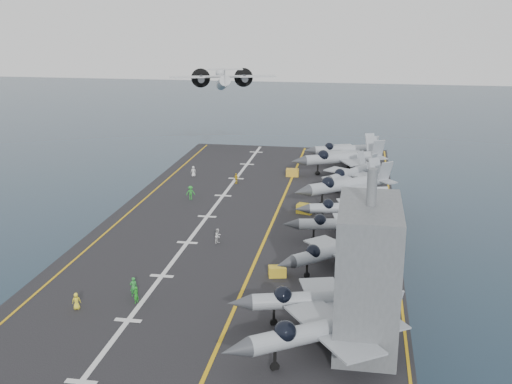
% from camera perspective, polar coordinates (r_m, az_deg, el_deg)
% --- Properties ---
extents(ground, '(500.00, 500.00, 0.00)m').
position_cam_1_polar(ground, '(89.15, -0.43, -8.76)').
color(ground, '#142135').
rests_on(ground, ground).
extents(hull, '(36.00, 90.00, 10.00)m').
position_cam_1_polar(hull, '(87.16, -0.44, -5.78)').
color(hull, '#56595E').
rests_on(hull, ground).
extents(flight_deck, '(38.00, 92.00, 0.40)m').
position_cam_1_polar(flight_deck, '(85.34, -0.44, -2.55)').
color(flight_deck, black).
rests_on(flight_deck, hull).
extents(foul_line, '(0.35, 90.00, 0.02)m').
position_cam_1_polar(foul_line, '(84.83, 1.55, -2.51)').
color(foul_line, gold).
rests_on(foul_line, flight_deck).
extents(landing_centerline, '(0.50, 90.00, 0.02)m').
position_cam_1_polar(landing_centerline, '(86.46, -4.37, -2.19)').
color(landing_centerline, silver).
rests_on(landing_centerline, flight_deck).
extents(deck_edge_port, '(0.25, 90.00, 0.02)m').
position_cam_1_polar(deck_edge_port, '(89.65, -11.21, -1.79)').
color(deck_edge_port, gold).
rests_on(deck_edge_port, flight_deck).
extents(deck_edge_stbd, '(0.25, 90.00, 0.02)m').
position_cam_1_polar(deck_edge_stbd, '(84.23, 12.07, -3.02)').
color(deck_edge_stbd, gold).
rests_on(deck_edge_stbd, flight_deck).
extents(island_superstructure, '(5.00, 10.00, 15.00)m').
position_cam_1_polar(island_superstructure, '(53.38, 9.94, -5.77)').
color(island_superstructure, '#56595E').
rests_on(island_superstructure, flight_deck).
extents(fighter_jet_0, '(18.41, 17.02, 5.32)m').
position_cam_1_polar(fighter_jet_0, '(52.31, 5.99, -11.94)').
color(fighter_jet_0, gray).
rests_on(fighter_jet_0, flight_deck).
extents(fighter_jet_1, '(16.10, 12.84, 4.89)m').
position_cam_1_polar(fighter_jet_1, '(57.72, 5.51, -9.33)').
color(fighter_jet_1, '#9FA6B0').
rests_on(fighter_jet_1, flight_deck).
extents(fighter_jet_2, '(15.77, 15.57, 4.62)m').
position_cam_1_polar(fighter_jet_2, '(69.06, 7.01, -5.09)').
color(fighter_jet_2, '#9CA5AD').
rests_on(fighter_jet_2, flight_deck).
extents(fighter_jet_3, '(14.37, 10.87, 4.53)m').
position_cam_1_polar(fighter_jet_3, '(77.52, 7.83, -2.75)').
color(fighter_jet_3, '#A0A9B3').
rests_on(fighter_jet_3, flight_deck).
extents(fighter_jet_4, '(14.46, 11.48, 4.41)m').
position_cam_1_polar(fighter_jet_4, '(84.09, 8.30, -1.29)').
color(fighter_jet_4, '#8C949B').
rests_on(fighter_jet_4, flight_deck).
extents(fighter_jet_5, '(19.14, 18.25, 5.55)m').
position_cam_1_polar(fighter_jet_5, '(92.96, 8.18, 0.78)').
color(fighter_jet_5, '#8E949B').
rests_on(fighter_jet_5, flight_deck).
extents(fighter_jet_6, '(14.76, 16.30, 4.71)m').
position_cam_1_polar(fighter_jet_6, '(100.68, 8.39, 1.73)').
color(fighter_jet_6, gray).
rests_on(fighter_jet_6, flight_deck).
extents(fighter_jet_7, '(19.26, 16.77, 5.62)m').
position_cam_1_polar(fighter_jet_7, '(108.92, 7.73, 3.11)').
color(fighter_jet_7, '#8D959C').
rests_on(fighter_jet_7, flight_deck).
extents(fighter_jet_8, '(15.86, 13.00, 4.75)m').
position_cam_1_polar(fighter_jet_8, '(117.60, 7.94, 3.85)').
color(fighter_jet_8, '#979EA8').
rests_on(fighter_jet_8, flight_deck).
extents(tow_cart_a, '(2.04, 1.57, 1.09)m').
position_cam_1_polar(tow_cart_a, '(67.59, 1.90, -7.07)').
color(tow_cart_a, gold).
rests_on(tow_cart_a, flight_deck).
extents(tow_cart_b, '(2.40, 1.89, 1.27)m').
position_cam_1_polar(tow_cart_b, '(87.78, 4.38, -1.48)').
color(tow_cart_b, gold).
rests_on(tow_cart_b, flight_deck).
extents(tow_cart_c, '(2.11, 1.42, 1.24)m').
position_cam_1_polar(tow_cart_c, '(106.65, 3.26, 1.74)').
color(tow_cart_c, gold).
rests_on(tow_cart_c, flight_deck).
extents(crew_0, '(1.15, 0.98, 1.63)m').
position_cam_1_polar(crew_0, '(62.85, -15.68, -9.32)').
color(crew_0, yellow).
rests_on(crew_0, flight_deck).
extents(crew_1, '(1.43, 1.36, 1.99)m').
position_cam_1_polar(crew_1, '(64.14, -10.84, -8.27)').
color(crew_1, '#268C33').
rests_on(crew_1, flight_deck).
extents(crew_3, '(1.45, 1.21, 2.06)m').
position_cam_1_polar(crew_3, '(94.00, -5.83, -0.06)').
color(crew_3, '#23902B').
rests_on(crew_3, flight_deck).
extents(crew_4, '(1.20, 1.12, 1.67)m').
position_cam_1_polar(crew_4, '(102.13, -1.79, 1.22)').
color(crew_4, yellow).
rests_on(crew_4, flight_deck).
extents(crew_5, '(1.25, 1.08, 1.75)m').
position_cam_1_polar(crew_5, '(106.76, -5.59, 1.84)').
color(crew_5, silver).
rests_on(crew_5, flight_deck).
extents(crew_6, '(0.97, 1.17, 1.66)m').
position_cam_1_polar(crew_6, '(62.80, -10.62, -8.97)').
color(crew_6, '#1D911F').
rests_on(crew_6, flight_deck).
extents(crew_7, '(1.11, 1.30, 1.83)m').
position_cam_1_polar(crew_7, '(76.59, -3.40, -3.93)').
color(crew_7, silver).
rests_on(crew_7, flight_deck).
extents(transport_plane, '(25.63, 20.77, 5.27)m').
position_cam_1_polar(transport_plane, '(136.29, -2.95, 9.66)').
color(transport_plane, silver).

